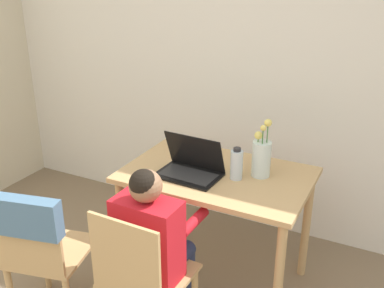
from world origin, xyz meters
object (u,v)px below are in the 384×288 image
at_px(chair_occupied, 142,280).
at_px(laptop, 191,166).
at_px(flower_vase, 261,156).
at_px(chair_spare, 36,239).
at_px(water_bottle, 237,164).
at_px(person_seated, 154,236).

bearing_deg(chair_occupied, laptop, -85.96).
bearing_deg(flower_vase, chair_spare, -136.06).
relative_size(chair_occupied, flower_vase, 2.45).
bearing_deg(chair_spare, chair_occupied, 178.87).
bearing_deg(chair_spare, laptop, -140.35).
xyz_separation_m(laptop, water_bottle, (0.25, 0.06, 0.03)).
height_order(chair_occupied, laptop, laptop).
bearing_deg(laptop, flower_vase, 27.19).
distance_m(chair_spare, water_bottle, 1.13).
height_order(chair_occupied, person_seated, person_seated).
distance_m(chair_occupied, laptop, 0.69).
distance_m(chair_occupied, person_seated, 0.22).
xyz_separation_m(chair_occupied, laptop, (-0.03, 0.58, 0.37)).
bearing_deg(flower_vase, chair_occupied, -114.22).
distance_m(person_seated, flower_vase, 0.76).
height_order(chair_occupied, flower_vase, flower_vase).
relative_size(person_seated, laptop, 2.74).
relative_size(chair_spare, water_bottle, 4.54).
distance_m(laptop, flower_vase, 0.40).
bearing_deg(flower_vase, water_bottle, -137.78).
distance_m(flower_vase, water_bottle, 0.15).
height_order(chair_spare, water_bottle, water_bottle).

